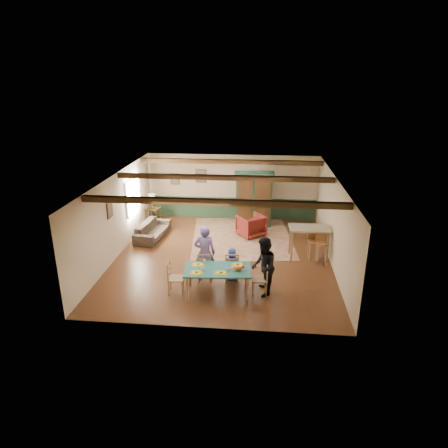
# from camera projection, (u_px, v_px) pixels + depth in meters

# --- Properties ---
(floor) EXTENTS (8.00, 8.00, 0.00)m
(floor) POSITION_uv_depth(u_px,v_px,m) (223.00, 257.00, 13.24)
(floor) COLOR #482514
(floor) RESTS_ON ground
(wall_back) EXTENTS (7.00, 0.02, 2.70)m
(wall_back) POSITION_uv_depth(u_px,v_px,m) (232.00, 187.00, 16.52)
(wall_back) COLOR beige
(wall_back) RESTS_ON floor
(wall_left) EXTENTS (0.02, 8.00, 2.70)m
(wall_left) POSITION_uv_depth(u_px,v_px,m) (117.00, 216.00, 13.10)
(wall_left) COLOR beige
(wall_left) RESTS_ON floor
(wall_right) EXTENTS (0.02, 8.00, 2.70)m
(wall_right) POSITION_uv_depth(u_px,v_px,m) (334.00, 223.00, 12.46)
(wall_right) COLOR beige
(wall_right) RESTS_ON floor
(ceiling) EXTENTS (7.00, 8.00, 0.02)m
(ceiling) POSITION_uv_depth(u_px,v_px,m) (223.00, 178.00, 12.32)
(ceiling) COLOR silver
(ceiling) RESTS_ON wall_back
(wainscot_back) EXTENTS (6.95, 0.03, 0.90)m
(wainscot_back) POSITION_uv_depth(u_px,v_px,m) (232.00, 208.00, 16.81)
(wainscot_back) COLOR #1F3925
(wainscot_back) RESTS_ON floor
(ceiling_beam_front) EXTENTS (6.95, 0.16, 0.16)m
(ceiling_beam_front) POSITION_uv_depth(u_px,v_px,m) (214.00, 202.00, 10.20)
(ceiling_beam_front) COLOR #33200E
(ceiling_beam_front) RESTS_ON ceiling
(ceiling_beam_mid) EXTENTS (6.95, 0.16, 0.16)m
(ceiling_beam_mid) POSITION_uv_depth(u_px,v_px,m) (224.00, 178.00, 12.72)
(ceiling_beam_mid) COLOR #33200E
(ceiling_beam_mid) RESTS_ON ceiling
(ceiling_beam_back) EXTENTS (6.95, 0.16, 0.16)m
(ceiling_beam_back) POSITION_uv_depth(u_px,v_px,m) (231.00, 162.00, 15.15)
(ceiling_beam_back) COLOR #33200E
(ceiling_beam_back) RESTS_ON ceiling
(window_left) EXTENTS (0.06, 1.60, 1.30)m
(window_left) POSITION_uv_depth(u_px,v_px,m) (133.00, 196.00, 14.62)
(window_left) COLOR white
(window_left) RESTS_ON wall_left
(picture_left_wall) EXTENTS (0.04, 0.42, 0.52)m
(picture_left_wall) POSITION_uv_depth(u_px,v_px,m) (110.00, 210.00, 12.40)
(picture_left_wall) COLOR #7D6D5B
(picture_left_wall) RESTS_ON wall_left
(picture_back_a) EXTENTS (0.45, 0.04, 0.55)m
(picture_back_a) POSITION_uv_depth(u_px,v_px,m) (201.00, 176.00, 16.46)
(picture_back_a) COLOR #7D6D5B
(picture_back_a) RESTS_ON wall_back
(picture_back_b) EXTENTS (0.38, 0.04, 0.48)m
(picture_back_b) POSITION_uv_depth(u_px,v_px,m) (175.00, 179.00, 16.61)
(picture_back_b) COLOR #7D6D5B
(picture_back_b) RESTS_ON wall_back
(dining_table) EXTENTS (1.86, 1.13, 0.74)m
(dining_table) POSITION_uv_depth(u_px,v_px,m) (218.00, 281.00, 10.90)
(dining_table) COLOR #1D5B57
(dining_table) RESTS_ON floor
(dining_chair_far_left) EXTENTS (0.45, 0.47, 0.94)m
(dining_chair_far_left) POSITION_uv_depth(u_px,v_px,m) (205.00, 266.00, 11.55)
(dining_chair_far_left) COLOR #9A704D
(dining_chair_far_left) RESTS_ON floor
(dining_chair_far_right) EXTENTS (0.45, 0.47, 0.94)m
(dining_chair_far_right) POSITION_uv_depth(u_px,v_px,m) (232.00, 266.00, 11.53)
(dining_chair_far_right) COLOR #9A704D
(dining_chair_far_right) RESTS_ON floor
(dining_chair_end_left) EXTENTS (0.47, 0.45, 0.94)m
(dining_chair_end_left) POSITION_uv_depth(u_px,v_px,m) (176.00, 278.00, 10.89)
(dining_chair_end_left) COLOR #9A704D
(dining_chair_end_left) RESTS_ON floor
(dining_chair_end_right) EXTENTS (0.47, 0.45, 0.94)m
(dining_chair_end_right) POSITION_uv_depth(u_px,v_px,m) (259.00, 278.00, 10.85)
(dining_chair_end_right) COLOR #9A704D
(dining_chair_end_right) RESTS_ON floor
(person_man) EXTENTS (0.65, 0.46, 1.71)m
(person_man) POSITION_uv_depth(u_px,v_px,m) (205.00, 253.00, 11.49)
(person_man) COLOR slate
(person_man) RESTS_ON floor
(person_woman) EXTENTS (0.68, 0.84, 1.64)m
(person_woman) POSITION_uv_depth(u_px,v_px,m) (264.00, 267.00, 10.73)
(person_woman) COLOR black
(person_woman) RESTS_ON floor
(person_child) EXTENTS (0.51, 0.35, 1.00)m
(person_child) POSITION_uv_depth(u_px,v_px,m) (232.00, 264.00, 11.60)
(person_child) COLOR #2935A7
(person_child) RESTS_ON floor
(cat) EXTENTS (0.37, 0.17, 0.18)m
(cat) POSITION_uv_depth(u_px,v_px,m) (238.00, 268.00, 10.64)
(cat) COLOR orange
(cat) RESTS_ON dining_table
(place_setting_near_left) EXTENTS (0.42, 0.33, 0.11)m
(place_setting_near_left) POSITION_uv_depth(u_px,v_px,m) (197.00, 271.00, 10.53)
(place_setting_near_left) COLOR yellow
(place_setting_near_left) RESTS_ON dining_table
(place_setting_near_center) EXTENTS (0.42, 0.33, 0.11)m
(place_setting_near_center) POSITION_uv_depth(u_px,v_px,m) (221.00, 271.00, 10.52)
(place_setting_near_center) COLOR yellow
(place_setting_near_center) RESTS_ON dining_table
(place_setting_far_left) EXTENTS (0.42, 0.33, 0.11)m
(place_setting_far_left) POSITION_uv_depth(u_px,v_px,m) (198.00, 263.00, 11.00)
(place_setting_far_left) COLOR yellow
(place_setting_far_left) RESTS_ON dining_table
(place_setting_far_right) EXTENTS (0.42, 0.33, 0.11)m
(place_setting_far_right) POSITION_uv_depth(u_px,v_px,m) (238.00, 263.00, 10.98)
(place_setting_far_right) COLOR yellow
(place_setting_far_right) RESTS_ON dining_table
(area_rug) EXTENTS (4.04, 4.64, 0.01)m
(area_rug) POSITION_uv_depth(u_px,v_px,m) (242.00, 237.00, 14.94)
(area_rug) COLOR beige
(area_rug) RESTS_ON floor
(armoire) EXTENTS (1.57, 0.69, 2.18)m
(armoire) POSITION_uv_depth(u_px,v_px,m) (254.00, 199.00, 15.78)
(armoire) COLOR #163829
(armoire) RESTS_ON floor
(armchair) EXTENTS (1.23, 1.23, 0.81)m
(armchair) POSITION_uv_depth(u_px,v_px,m) (251.00, 226.00, 14.93)
(armchair) COLOR #4B100F
(armchair) RESTS_ON floor
(sofa) EXTENTS (1.00, 2.05, 0.58)m
(sofa) POSITION_uv_depth(u_px,v_px,m) (153.00, 230.00, 14.83)
(sofa) COLOR #372C22
(sofa) RESTS_ON floor
(end_table) EXTENTS (0.56, 0.56, 0.64)m
(end_table) POSITION_uv_depth(u_px,v_px,m) (153.00, 216.00, 16.29)
(end_table) COLOR #33200E
(end_table) RESTS_ON floor
(table_lamp) EXTENTS (0.33, 0.33, 0.58)m
(table_lamp) POSITION_uv_depth(u_px,v_px,m) (152.00, 201.00, 16.08)
(table_lamp) COLOR #D6C18A
(table_lamp) RESTS_ON end_table
(counter_table) EXTENTS (1.33, 0.80, 1.09)m
(counter_table) POSITION_uv_depth(u_px,v_px,m) (308.00, 243.00, 13.01)
(counter_table) COLOR beige
(counter_table) RESTS_ON floor
(bar_stool_left) EXTENTS (0.42, 0.45, 1.08)m
(bar_stool_left) POSITION_uv_depth(u_px,v_px,m) (314.00, 244.00, 12.89)
(bar_stool_left) COLOR #B07644
(bar_stool_left) RESTS_ON floor
(bar_stool_right) EXTENTS (0.39, 0.42, 1.08)m
(bar_stool_right) POSITION_uv_depth(u_px,v_px,m) (322.00, 247.00, 12.66)
(bar_stool_right) COLOR #B07644
(bar_stool_right) RESTS_ON floor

